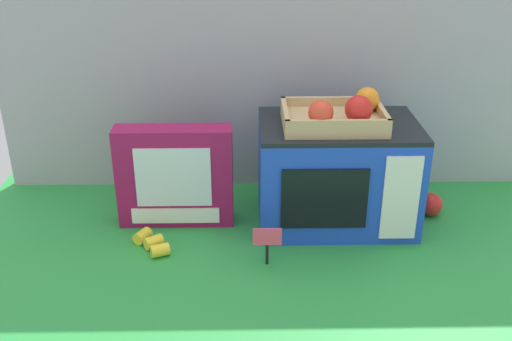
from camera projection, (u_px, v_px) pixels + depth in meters
The scene contains 8 objects.
ground_plane at pixel (277, 217), 1.66m from camera, with size 1.70×1.70×0.00m, color green.
display_back_panel at pixel (275, 64), 1.71m from camera, with size 1.61×0.03×0.76m, color #A0A3A8.
toy_microwave at pixel (337, 173), 1.59m from camera, with size 0.41×0.28×0.28m.
food_groups_crate at pixel (339, 115), 1.49m from camera, with size 0.26×0.19×0.09m.
cookie_set_box at pixel (175, 176), 1.58m from camera, with size 0.31×0.08×0.28m.
price_sign at pixel (267, 241), 1.42m from camera, with size 0.07×0.01×0.10m.
loose_toy_banana at pixel (152, 243), 1.50m from camera, with size 0.11×0.12×0.03m.
loose_toy_apple at pixel (431, 204), 1.66m from camera, with size 0.07×0.07×0.07m, color red.
Camera 1 is at (-0.09, -1.45, 0.82)m, focal length 41.41 mm.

